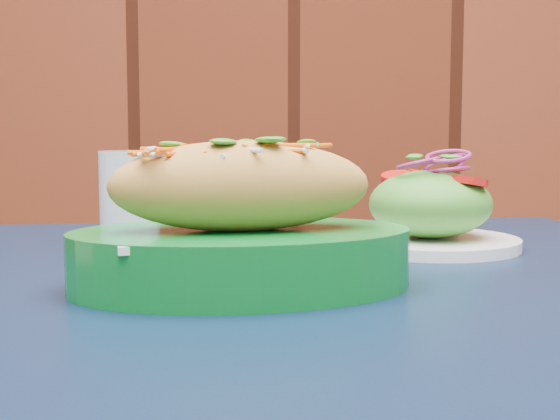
{
  "coord_description": "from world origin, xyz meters",
  "views": [
    {
      "loc": [
        0.4,
        1.04,
        0.88
      ],
      "look_at": [
        0.39,
        1.72,
        0.81
      ],
      "focal_mm": 50.0,
      "sensor_mm": 36.0,
      "label": 1
    }
  ],
  "objects": [
    {
      "name": "salad_plate",
      "position": [
        0.55,
        1.89,
        0.79
      ],
      "size": [
        0.2,
        0.2,
        0.11
      ],
      "rotation": [
        0.0,
        0.0,
        0.32
      ],
      "color": "white",
      "rests_on": "cafe_table"
    },
    {
      "name": "water_glass",
      "position": [
        0.21,
        1.91,
        0.8
      ],
      "size": [
        0.07,
        0.07,
        0.11
      ],
      "primitive_type": "cylinder",
      "color": "silver",
      "rests_on": "cafe_table"
    },
    {
      "name": "cafe_table",
      "position": [
        0.43,
        1.75,
        0.66
      ],
      "size": [
        0.91,
        0.91,
        0.75
      ],
      "rotation": [
        0.0,
        0.0,
        0.15
      ],
      "color": "black",
      "rests_on": "ground"
    },
    {
      "name": "banh_mi_basket",
      "position": [
        0.36,
        1.67,
        0.8
      ],
      "size": [
        0.32,
        0.24,
        0.13
      ],
      "rotation": [
        0.0,
        0.0,
        0.23
      ],
      "color": "#076821",
      "rests_on": "cafe_table"
    }
  ]
}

